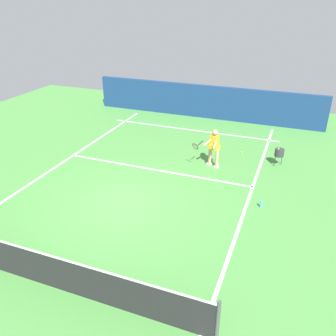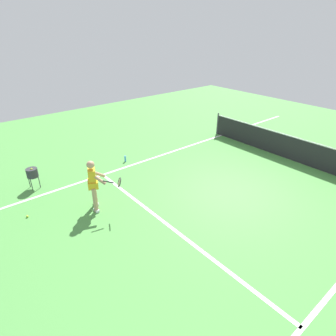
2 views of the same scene
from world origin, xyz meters
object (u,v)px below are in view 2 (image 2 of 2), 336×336
tennis_ball_near (27,216)px  ball_hopper (32,173)px  water_bottle (125,159)px  tennis_player (94,183)px

tennis_ball_near → ball_hopper: (-1.58, 0.70, 0.51)m
water_bottle → tennis_player: bearing=-46.7°
tennis_ball_near → ball_hopper: size_ratio=0.09×
tennis_ball_near → ball_hopper: 1.80m
tennis_ball_near → water_bottle: bearing=108.6°
tennis_ball_near → water_bottle: size_ratio=0.28×
ball_hopper → water_bottle: size_ratio=3.10×
tennis_player → tennis_ball_near: size_ratio=23.48×
tennis_ball_near → ball_hopper: bearing=156.1°
tennis_player → ball_hopper: (-2.42, -1.05, -0.30)m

